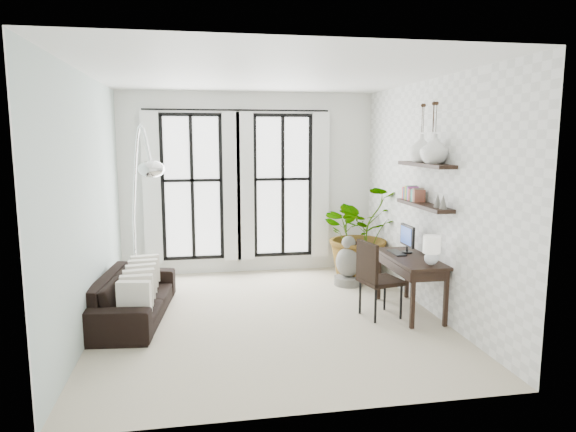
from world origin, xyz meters
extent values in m
plane|color=beige|center=(0.00, 0.00, 0.00)|extent=(5.00, 5.00, 0.00)
plane|color=white|center=(0.00, 0.00, 3.20)|extent=(5.00, 5.00, 0.00)
plane|color=#B0C4BE|center=(-2.25, 0.00, 1.60)|extent=(0.00, 5.00, 5.00)
plane|color=white|center=(2.25, 0.00, 1.60)|extent=(0.00, 5.00, 5.00)
plane|color=white|center=(0.00, 2.50, 1.60)|extent=(4.50, 0.00, 4.50)
cube|color=white|center=(-1.00, 2.47, 1.55)|extent=(1.00, 0.02, 2.50)
cube|color=white|center=(-1.68, 2.37, 1.55)|extent=(0.30, 0.04, 2.60)
cube|color=white|center=(-0.32, 2.37, 1.55)|extent=(0.30, 0.04, 2.60)
cube|color=white|center=(0.60, 2.47, 1.55)|extent=(1.00, 0.02, 2.50)
cube|color=white|center=(-0.08, 2.37, 1.55)|extent=(0.30, 0.04, 2.60)
cube|color=white|center=(1.28, 2.37, 1.55)|extent=(0.30, 0.04, 2.60)
cylinder|color=black|center=(-0.20, 2.38, 2.88)|extent=(3.20, 0.03, 0.03)
cube|color=black|center=(2.11, -0.13, 1.50)|extent=(0.25, 1.30, 0.05)
cube|color=black|center=(2.11, -0.13, 2.05)|extent=(0.25, 1.30, 0.05)
cube|color=#E03838|center=(2.11, 0.42, 1.61)|extent=(0.16, 0.04, 0.18)
cube|color=#2B5B98|center=(2.11, 0.37, 1.61)|extent=(0.16, 0.04, 0.18)
cube|color=gold|center=(2.11, 0.33, 1.61)|extent=(0.16, 0.04, 0.18)
cube|color=#329754|center=(2.11, 0.28, 1.61)|extent=(0.16, 0.04, 0.18)
cube|color=#C856C9|center=(2.11, 0.24, 1.61)|extent=(0.16, 0.04, 0.18)
cube|color=#D2532E|center=(2.11, 0.19, 1.61)|extent=(0.16, 0.04, 0.18)
cube|color=#494949|center=(2.11, 0.15, 1.61)|extent=(0.16, 0.04, 0.18)
cube|color=#34B89C|center=(2.11, 0.10, 1.61)|extent=(0.16, 0.04, 0.18)
cube|color=#A08672|center=(2.11, 0.06, 1.61)|extent=(0.16, 0.04, 0.18)
cube|color=brown|center=(2.11, 0.01, 1.61)|extent=(0.16, 0.04, 0.18)
cone|color=slate|center=(2.11, -0.53, 1.61)|extent=(0.10, 0.10, 0.18)
cone|color=slate|center=(2.11, -0.68, 1.61)|extent=(0.10, 0.10, 0.18)
imported|color=black|center=(-1.80, 0.30, 0.31)|extent=(1.04, 2.17, 0.61)
cube|color=silver|center=(-1.70, -0.40, 0.50)|extent=(0.40, 0.12, 0.40)
cube|color=silver|center=(-1.70, -0.12, 0.50)|extent=(0.40, 0.12, 0.40)
cube|color=silver|center=(-1.70, 0.16, 0.50)|extent=(0.40, 0.12, 0.40)
cube|color=silver|center=(-1.70, 0.44, 0.50)|extent=(0.40, 0.12, 0.40)
cube|color=silver|center=(-1.70, 0.72, 0.50)|extent=(0.40, 0.12, 0.40)
cube|color=silver|center=(-1.70, 1.00, 0.50)|extent=(0.40, 0.12, 0.40)
imported|color=#2D7228|center=(1.82, 1.67, 0.82)|extent=(1.71, 1.57, 1.63)
cube|color=black|center=(1.95, -0.13, 0.77)|extent=(0.56, 1.33, 0.04)
cube|color=black|center=(1.93, -0.13, 0.68)|extent=(0.51, 1.27, 0.12)
cube|color=black|center=(1.72, -0.74, 0.38)|extent=(0.05, 0.05, 0.74)
cube|color=black|center=(2.18, -0.74, 0.38)|extent=(0.05, 0.05, 0.74)
cube|color=black|center=(1.72, 0.48, 0.38)|extent=(0.05, 0.05, 0.74)
cube|color=black|center=(2.18, 0.48, 0.38)|extent=(0.05, 0.05, 0.74)
cube|color=black|center=(2.00, 0.13, 1.04)|extent=(0.04, 0.42, 0.30)
cube|color=navy|center=(1.98, 0.13, 1.04)|extent=(0.00, 0.36, 0.24)
cube|color=black|center=(1.85, 0.13, 0.80)|extent=(0.15, 0.40, 0.02)
sphere|color=silver|center=(2.00, -0.64, 0.88)|extent=(0.18, 0.18, 0.18)
cylinder|color=white|center=(2.00, -0.64, 1.07)|extent=(0.22, 0.22, 0.22)
cube|color=black|center=(1.49, -0.22, 0.50)|extent=(0.59, 0.59, 0.06)
cube|color=black|center=(1.28, -0.26, 0.77)|extent=(0.15, 0.49, 0.55)
cylinder|color=black|center=(1.30, -0.42, 0.23)|extent=(0.03, 0.03, 0.46)
cylinder|color=black|center=(1.69, -0.42, 0.23)|extent=(0.03, 0.03, 0.46)
cylinder|color=black|center=(1.30, -0.02, 0.23)|extent=(0.03, 0.03, 0.46)
cylinder|color=black|center=(1.69, -0.02, 0.23)|extent=(0.03, 0.03, 0.46)
cylinder|color=silver|center=(-1.90, 1.54, 0.05)|extent=(0.39, 0.39, 0.11)
cylinder|color=silver|center=(-1.90, 1.54, 0.60)|extent=(0.04, 0.04, 1.08)
ellipsoid|color=silver|center=(-1.50, 0.35, 2.00)|extent=(0.35, 0.35, 0.23)
cylinder|color=slate|center=(1.50, 1.33, 0.07)|extent=(0.46, 0.46, 0.14)
ellipsoid|color=slate|center=(1.50, 1.33, 0.39)|extent=(0.41, 0.41, 0.50)
sphere|color=slate|center=(1.50, 1.33, 0.71)|extent=(0.23, 0.23, 0.23)
imported|color=white|center=(2.11, -0.38, 2.27)|extent=(0.37, 0.37, 0.38)
imported|color=white|center=(2.11, 0.02, 2.27)|extent=(0.37, 0.37, 0.38)
camera|label=1|loc=(-0.91, -6.60, 2.41)|focal=32.00mm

